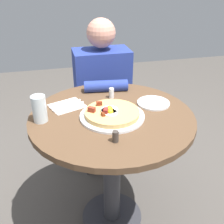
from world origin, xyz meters
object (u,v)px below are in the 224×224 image
at_px(person_seated, 103,107).
at_px(knife, 69,106).
at_px(fork, 66,104).
at_px(water_glass, 39,109).
at_px(pizza_plate, 112,116).
at_px(salt_shaker, 111,93).
at_px(breakfast_pizza, 112,113).
at_px(bread_plate, 153,103).
at_px(dining_table, 112,143).
at_px(pepper_shaker, 115,137).

distance_m(person_seated, knife, 0.58).
relative_size(fork, knife, 1.00).
relative_size(person_seated, knife, 6.31).
bearing_deg(water_glass, fork, -132.23).
xyz_separation_m(pizza_plate, fork, (0.21, -0.19, 0.00)).
xyz_separation_m(fork, salt_shaker, (-0.26, -0.03, 0.02)).
bearing_deg(pizza_plate, breakfast_pizza, 2.11).
distance_m(bread_plate, knife, 0.46).
relative_size(person_seated, fork, 6.31).
relative_size(person_seated, breakfast_pizza, 4.18).
distance_m(fork, knife, 0.04).
xyz_separation_m(knife, water_glass, (0.14, 0.11, 0.06)).
distance_m(pizza_plate, salt_shaker, 0.22).
xyz_separation_m(person_seated, bread_plate, (-0.18, 0.51, 0.26)).
bearing_deg(breakfast_pizza, salt_shaker, -103.50).
height_order(dining_table, pepper_shaker, pepper_shaker).
xyz_separation_m(person_seated, breakfast_pizza, (0.07, 0.59, 0.28)).
xyz_separation_m(pizza_plate, knife, (0.20, -0.15, 0.00)).
bearing_deg(dining_table, fork, -36.06).
bearing_deg(breakfast_pizza, pepper_shaker, 80.96).
xyz_separation_m(dining_table, person_seated, (-0.07, -0.57, -0.07)).
bearing_deg(bread_plate, knife, -8.20).
relative_size(dining_table, knife, 4.63).
height_order(pizza_plate, salt_shaker, salt_shaker).
xyz_separation_m(fork, knife, (-0.01, 0.03, 0.00)).
distance_m(person_seated, bread_plate, 0.60).
height_order(person_seated, water_glass, person_seated).
bearing_deg(person_seated, dining_table, 83.36).
height_order(breakfast_pizza, salt_shaker, breakfast_pizza).
height_order(knife, salt_shaker, salt_shaker).
bearing_deg(knife, person_seated, -142.38).
relative_size(fork, pepper_shaker, 3.57).
bearing_deg(bread_plate, breakfast_pizza, 19.04).
bearing_deg(pepper_shaker, dining_table, -99.99).
distance_m(knife, pepper_shaker, 0.40).
distance_m(bread_plate, salt_shaker, 0.24).
distance_m(fork, water_glass, 0.20).
bearing_deg(bread_plate, person_seated, -70.31).
distance_m(salt_shaker, pepper_shaker, 0.43).
distance_m(bread_plate, water_glass, 0.60).
bearing_deg(person_seated, bread_plate, 109.69).
height_order(person_seated, pizza_plate, person_seated).
bearing_deg(salt_shaker, pepper_shaker, 78.67).
bearing_deg(water_glass, salt_shaker, -156.31).
distance_m(breakfast_pizza, pepper_shaker, 0.21).
height_order(water_glass, pepper_shaker, water_glass).
bearing_deg(breakfast_pizza, dining_table, -106.86).
xyz_separation_m(breakfast_pizza, water_glass, (0.34, -0.04, 0.04)).
bearing_deg(pepper_shaker, bread_plate, -134.21).
distance_m(pizza_plate, knife, 0.25).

